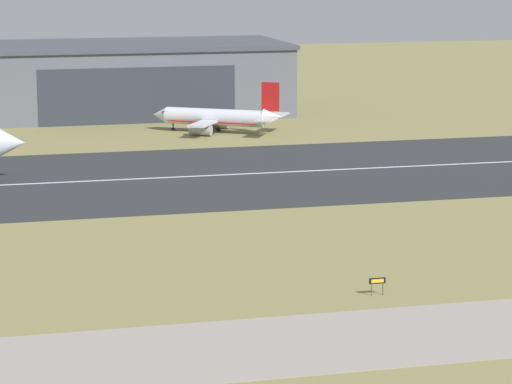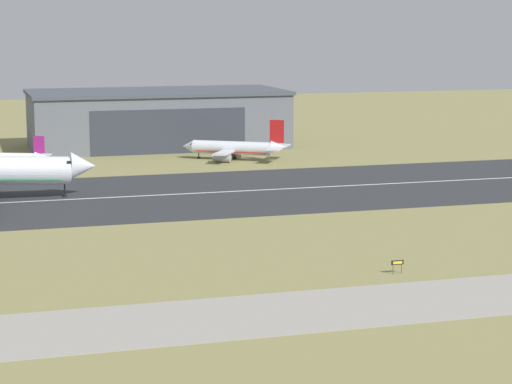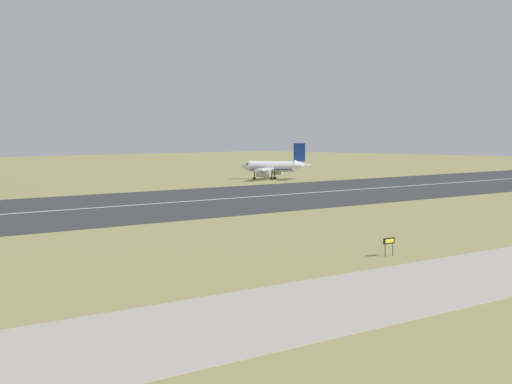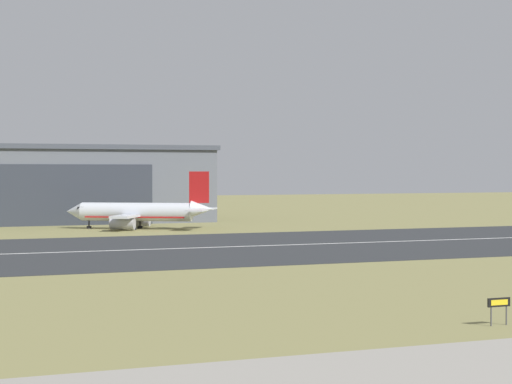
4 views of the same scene
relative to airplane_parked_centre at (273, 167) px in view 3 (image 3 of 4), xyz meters
The scene contains 5 objects.
ground_plane 133.67m from the airplane_parked_centre, 133.99° to the right, with size 612.75×612.75×0.00m, color olive.
runway_strip 100.97m from the airplane_parked_centre, 156.88° to the right, with size 372.75×50.96×0.06m, color #2B2D30.
runway_centreline 100.97m from the airplane_parked_centre, 156.88° to the right, with size 335.47×0.70×0.01m, color silver.
airplane_parked_centre is the anchor object (origin of this frame).
runway_sign 144.26m from the airplane_parked_centre, 132.09° to the right, with size 1.70×0.13×1.79m.
Camera 3 is at (-81.21, -12.24, 12.39)m, focal length 70.00 mm.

